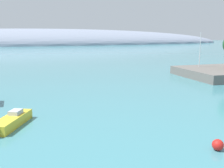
# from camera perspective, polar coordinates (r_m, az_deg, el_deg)

# --- Properties ---
(shore_outcrop) EXTENTS (16.33, 14.04, 1.65)m
(shore_outcrop) POSITION_cam_1_polar(r_m,az_deg,el_deg) (56.58, 23.52, 2.35)
(shore_outcrop) COLOR #66605B
(shore_outcrop) RESTS_ON ground
(distant_ridge) EXTENTS (346.02, 77.01, 25.66)m
(distant_ridge) POSITION_cam_1_polar(r_m,az_deg,el_deg) (226.02, -16.04, 8.42)
(distant_ridge) COLOR gray
(distant_ridge) RESTS_ON ground
(sailboat_sand_mid_mooring) EXTENTS (6.29, 5.17, 8.80)m
(sailboat_sand_mid_mooring) POSITION_cam_1_polar(r_m,az_deg,el_deg) (57.60, 18.58, 2.57)
(sailboat_sand_mid_mooring) COLOR #C6B284
(sailboat_sand_mid_mooring) RESTS_ON water
(motorboat_yellow_foreground) EXTENTS (3.66, 5.63, 1.30)m
(motorboat_yellow_foreground) POSITION_cam_1_polar(r_m,az_deg,el_deg) (25.93, -21.23, -7.60)
(motorboat_yellow_foreground) COLOR yellow
(motorboat_yellow_foreground) RESTS_ON water
(mooring_buoy_red) EXTENTS (0.84, 0.84, 0.84)m
(mooring_buoy_red) POSITION_cam_1_polar(r_m,az_deg,el_deg) (20.96, 22.32, -12.32)
(mooring_buoy_red) COLOR red
(mooring_buoy_red) RESTS_ON water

